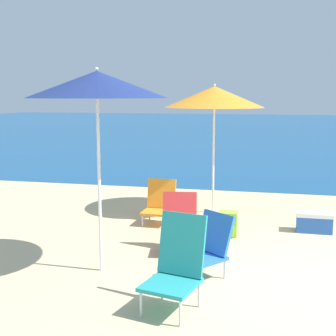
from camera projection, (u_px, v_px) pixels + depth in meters
name	position (u px, v px, depth m)	size (l,w,h in m)	color
sea_water	(289.00, 128.00, 28.85)	(60.00, 40.00, 0.01)	navy
beach_umbrella_navy	(97.00, 85.00, 5.14)	(1.56, 1.56, 2.33)	white
beach_umbrella_orange	(214.00, 97.00, 7.87)	(1.68, 1.68, 2.22)	white
beach_chair_teal	(177.00, 263.00, 4.48)	(0.59, 0.68, 0.89)	silver
beach_chair_orange	(160.00, 203.00, 7.47)	(0.48, 0.52, 0.69)	silver
beach_chair_red	(179.00, 225.00, 6.12)	(0.53, 0.60, 0.76)	silver
beach_chair_blue	(207.00, 246.00, 5.28)	(0.72, 0.74, 0.71)	silver
backpack_lime	(228.00, 224.00, 6.79)	(0.27, 0.26, 0.36)	#8ECC3D
cooler_box	(314.00, 222.00, 7.00)	(0.53, 0.29, 0.30)	#2859B2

